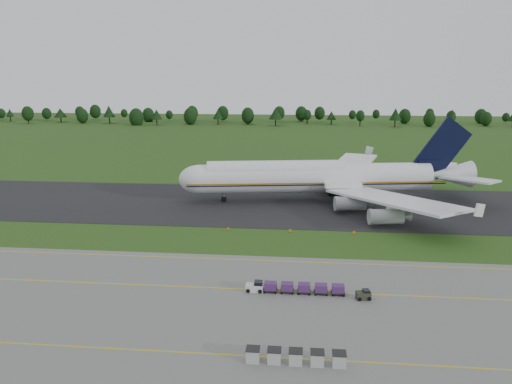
# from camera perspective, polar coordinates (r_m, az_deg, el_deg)

# --- Properties ---
(ground) EXTENTS (600.00, 600.00, 0.00)m
(ground) POSITION_cam_1_polar(r_m,az_deg,el_deg) (96.75, 0.16, -5.68)
(ground) COLOR #244615
(ground) RESTS_ON ground
(apron) EXTENTS (300.00, 52.00, 0.06)m
(apron) POSITION_cam_1_polar(r_m,az_deg,el_deg) (65.79, -2.73, -15.37)
(apron) COLOR slate
(apron) RESTS_ON ground
(taxiway) EXTENTS (300.00, 40.00, 0.08)m
(taxiway) POSITION_cam_1_polar(r_m,az_deg,el_deg) (123.44, 1.39, -1.41)
(taxiway) COLOR black
(taxiway) RESTS_ON ground
(apron_markings) EXTENTS (300.00, 30.20, 0.01)m
(apron_markings) POSITION_cam_1_polar(r_m,az_deg,el_deg) (71.94, -1.91, -12.66)
(apron_markings) COLOR gold
(apron_markings) RESTS_ON apron
(tree_line) EXTENTS (528.61, 22.88, 11.32)m
(tree_line) POSITION_cam_1_polar(r_m,az_deg,el_deg) (313.29, -1.06, 8.74)
(tree_line) COLOR black
(tree_line) RESTS_ON ground
(aircraft) EXTENTS (75.91, 72.83, 21.23)m
(aircraft) POSITION_cam_1_polar(r_m,az_deg,el_deg) (127.14, 7.41, 1.71)
(aircraft) COLOR white
(aircraft) RESTS_ON ground
(baggage_train) EXTENTS (14.59, 1.55, 1.49)m
(baggage_train) POSITION_cam_1_polar(r_m,az_deg,el_deg) (75.11, 4.31, -10.84)
(baggage_train) COLOR silver
(baggage_train) RESTS_ON apron
(utility_cart) EXTENTS (2.22, 1.58, 1.12)m
(utility_cart) POSITION_cam_1_polar(r_m,az_deg,el_deg) (74.69, 12.16, -11.49)
(utility_cart) COLOR #2C2F21
(utility_cart) RESTS_ON apron
(uld_row) EXTENTS (11.18, 1.58, 1.56)m
(uld_row) POSITION_cam_1_polar(r_m,az_deg,el_deg) (58.83, 4.56, -18.27)
(uld_row) COLOR #AFAFAF
(uld_row) RESTS_ON apron
(edge_markers) EXTENTS (26.19, 0.30, 0.60)m
(edge_markers) POSITION_cam_1_polar(r_m,az_deg,el_deg) (102.37, 3.94, -4.46)
(edge_markers) COLOR #FF6B08
(edge_markers) RESTS_ON ground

